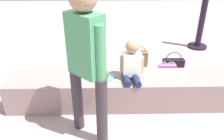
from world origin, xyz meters
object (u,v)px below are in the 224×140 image
(cake_box_white, at_px, (84,64))
(handbag_brown_canvas, at_px, (139,58))
(cake_plate, at_px, (105,76))
(water_bottle_near_gift, at_px, (82,80))
(handbag_black_leather, at_px, (173,65))
(adult_standing, at_px, (86,55))
(child_seated, at_px, (132,62))
(gift_bag, at_px, (166,75))
(party_cup_red, at_px, (91,75))

(cake_box_white, relative_size, handbag_brown_canvas, 0.96)
(cake_plate, bearing_deg, water_bottle_near_gift, 126.79)
(cake_box_white, distance_m, handbag_black_leather, 1.41)
(adult_standing, relative_size, cake_plate, 6.91)
(child_seated, distance_m, gift_bag, 0.81)
(gift_bag, xyz_separation_m, handbag_brown_canvas, (-0.30, 0.64, -0.04))
(cake_plate, xyz_separation_m, cake_box_white, (-0.35, 0.97, -0.33))
(gift_bag, distance_m, cake_box_white, 1.33)
(adult_standing, xyz_separation_m, water_bottle_near_gift, (-0.17, 0.99, -0.85))
(water_bottle_near_gift, height_order, handbag_black_leather, handbag_black_leather)
(handbag_brown_canvas, bearing_deg, water_bottle_near_gift, -146.05)
(gift_bag, bearing_deg, cake_plate, -154.48)
(gift_bag, bearing_deg, water_bottle_near_gift, 178.12)
(handbag_black_leather, bearing_deg, adult_standing, -132.34)
(cake_plate, bearing_deg, gift_bag, 25.52)
(cake_plate, bearing_deg, cake_box_white, 109.71)
(gift_bag, xyz_separation_m, water_bottle_near_gift, (-1.19, 0.04, -0.09))
(cake_plate, bearing_deg, handbag_brown_canvas, 62.04)
(cake_plate, height_order, party_cup_red, cake_plate)
(party_cup_red, xyz_separation_m, cake_box_white, (-0.13, 0.34, 0.01))
(child_seated, relative_size, gift_bag, 1.28)
(child_seated, xyz_separation_m, water_bottle_near_gift, (-0.65, 0.47, -0.51))
(cake_plate, distance_m, handbag_black_leather, 1.34)
(gift_bag, relative_size, cake_box_white, 1.13)
(child_seated, height_order, handbag_brown_canvas, child_seated)
(child_seated, xyz_separation_m, handbag_black_leather, (0.74, 0.82, -0.47))
(party_cup_red, height_order, handbag_black_leather, handbag_black_leather)
(adult_standing, distance_m, cake_plate, 0.78)
(child_seated, height_order, cake_box_white, child_seated)
(adult_standing, relative_size, cake_box_white, 4.64)
(handbag_brown_canvas, bearing_deg, child_seated, -102.79)
(adult_standing, height_order, water_bottle_near_gift, adult_standing)
(party_cup_red, xyz_separation_m, handbag_brown_canvas, (0.78, 0.41, 0.07))
(cake_box_white, bearing_deg, gift_bag, -25.14)
(party_cup_red, distance_m, handbag_brown_canvas, 0.88)
(gift_bag, distance_m, water_bottle_near_gift, 1.19)
(child_seated, height_order, adult_standing, adult_standing)
(child_seated, relative_size, cake_plate, 2.16)
(adult_standing, distance_m, cake_box_white, 1.75)
(water_bottle_near_gift, bearing_deg, adult_standing, -80.02)
(handbag_brown_canvas, bearing_deg, adult_standing, -114.28)
(adult_standing, xyz_separation_m, gift_bag, (1.02, 0.95, -0.77))
(cake_box_white, xyz_separation_m, handbag_black_leather, (1.40, -0.18, 0.06))
(child_seated, relative_size, adult_standing, 0.31)
(handbag_black_leather, bearing_deg, cake_plate, -143.10)
(gift_bag, bearing_deg, child_seated, -141.34)
(gift_bag, xyz_separation_m, party_cup_red, (-1.08, 0.23, -0.11))
(party_cup_red, bearing_deg, adult_standing, -86.96)
(adult_standing, xyz_separation_m, cake_box_white, (-0.19, 1.51, -0.87))
(child_seated, height_order, water_bottle_near_gift, child_seated)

